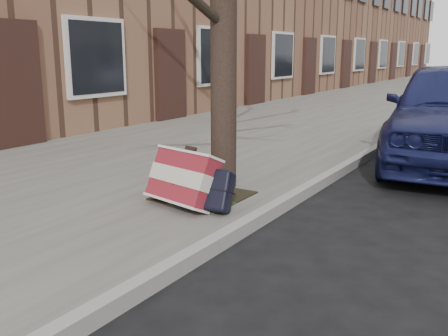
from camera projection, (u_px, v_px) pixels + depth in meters
The scene contains 6 objects.
ground at pixel (353, 304), 3.25m from camera, with size 120.00×120.00×0.00m, color black.
near_sidewalk at pixel (384, 97), 17.54m from camera, with size 5.00×70.00×0.12m, color slate.
house_near at pixel (252, 5), 20.63m from camera, with size 6.80×40.00×7.00m, color brown.
dirt_patch at pixel (203, 196), 5.24m from camera, with size 0.85×0.85×0.01m, color black.
suitcase_red at pixel (183, 178), 4.85m from camera, with size 0.73×0.20×0.53m, color maroon.
suitcase_navy at pixel (204, 188), 4.73m from camera, with size 0.56×0.18×0.40m, color black.
Camera 1 is at (0.85, -2.96, 1.60)m, focal length 40.00 mm.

